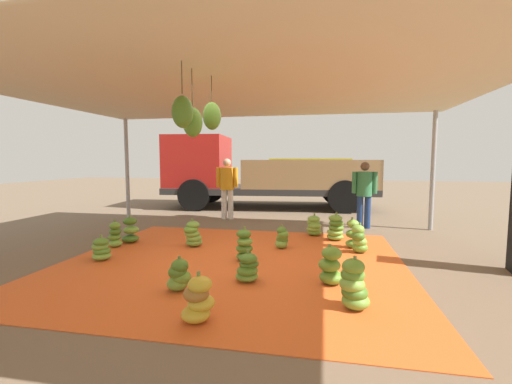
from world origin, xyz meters
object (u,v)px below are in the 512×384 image
banana_bunch_12 (131,231)px  banana_bunch_0 (179,276)px  banana_bunch_4 (198,300)px  worker_0 (364,190)px  banana_bunch_9 (331,267)px  banana_bunch_2 (248,268)px  banana_bunch_10 (115,235)px  worker_1 (227,184)px  banana_bunch_3 (353,235)px  banana_bunch_11 (193,235)px  banana_bunch_7 (314,226)px  banana_bunch_8 (282,238)px  banana_bunch_13 (359,240)px  banana_bunch_5 (101,250)px  banana_bunch_1 (336,228)px  cargo_truck_main (259,173)px  banana_bunch_14 (245,246)px  banana_bunch_6 (354,285)px

banana_bunch_12 → banana_bunch_0: bearing=-47.7°
banana_bunch_4 → worker_0: bearing=67.7°
banana_bunch_9 → banana_bunch_2: bearing=-174.4°
banana_bunch_10 → worker_1: bearing=70.5°
banana_bunch_0 → banana_bunch_12: banana_bunch_12 is taller
banana_bunch_3 → banana_bunch_11: 2.92m
banana_bunch_4 → banana_bunch_7: 4.24m
banana_bunch_8 → banana_bunch_13: (1.33, -0.05, 0.04)m
banana_bunch_4 → banana_bunch_8: bearing=80.8°
banana_bunch_3 → banana_bunch_5: size_ratio=1.37×
banana_bunch_12 → banana_bunch_13: bearing=0.9°
banana_bunch_1 → banana_bunch_11: (-2.59, -1.01, -0.02)m
worker_0 → cargo_truck_main: bearing=134.8°
cargo_truck_main → worker_0: bearing=-45.2°
banana_bunch_10 → banana_bunch_12: bearing=76.2°
worker_0 → worker_1: 3.54m
banana_bunch_2 → banana_bunch_12: bearing=148.4°
cargo_truck_main → worker_1: (-0.39, -2.51, -0.22)m
banana_bunch_5 → banana_bunch_11: bearing=44.2°
banana_bunch_3 → banana_bunch_8: size_ratio=1.28×
banana_bunch_2 → banana_bunch_11: banana_bunch_11 is taller
banana_bunch_7 → banana_bunch_10: 3.92m
banana_bunch_8 → banana_bunch_10: 3.06m
banana_bunch_2 → banana_bunch_13: size_ratio=0.81×
banana_bunch_14 → worker_0: bearing=55.4°
banana_bunch_11 → worker_0: size_ratio=0.33×
banana_bunch_12 → banana_bunch_14: 2.55m
banana_bunch_3 → banana_bunch_13: (0.08, -0.32, -0.01)m
banana_bunch_0 → banana_bunch_14: size_ratio=0.78×
banana_bunch_0 → banana_bunch_2: banana_bunch_0 is taller
banana_bunch_10 → banana_bunch_2: bearing=-24.8°
banana_bunch_5 → banana_bunch_11: 1.56m
banana_bunch_14 → banana_bunch_4: bearing=-89.6°
worker_0 → banana_bunch_8: bearing=-126.4°
banana_bunch_1 → banana_bunch_8: (-0.97, -0.82, -0.05)m
banana_bunch_9 → banana_bunch_10: size_ratio=1.03×
banana_bunch_7 → banana_bunch_13: 1.45m
banana_bunch_6 → worker_0: worker_0 is taller
banana_bunch_14 → worker_1: 4.02m
banana_bunch_1 → banana_bunch_14: banana_bunch_1 is taller
banana_bunch_11 → banana_bunch_7: bearing=32.1°
banana_bunch_7 → banana_bunch_13: size_ratio=0.90×
banana_bunch_11 → banana_bunch_14: bearing=-31.0°
banana_bunch_3 → banana_bunch_4: bearing=-118.2°
banana_bunch_4 → worker_1: size_ratio=0.30×
banana_bunch_1 → cargo_truck_main: (-2.41, 4.55, 0.93)m
banana_bunch_1 → banana_bunch_3: bearing=-62.1°
banana_bunch_9 → worker_1: worker_1 is taller
cargo_truck_main → banana_bunch_8: bearing=-74.9°
banana_bunch_8 → banana_bunch_12: banana_bunch_12 is taller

